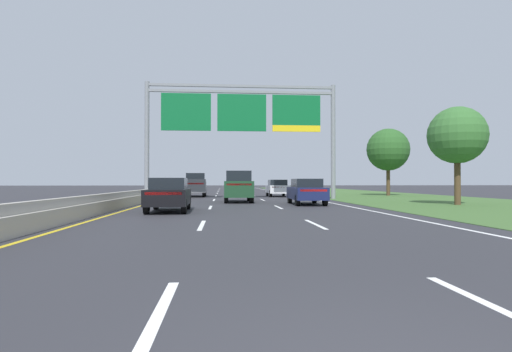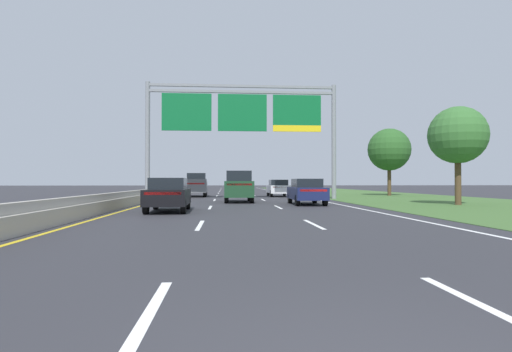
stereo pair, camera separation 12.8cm
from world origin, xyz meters
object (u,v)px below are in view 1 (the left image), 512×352
at_px(car_white_right_lane_sedan, 277,188).
at_px(car_darkgreen_centre_lane_suv, 238,186).
at_px(roadside_tree_mid, 388,150).
at_px(car_navy_right_lane_sedan, 306,191).
at_px(car_black_left_lane_sedan, 169,194).
at_px(overhead_sign_gantry, 242,117).
at_px(roadside_tree_near, 457,136).
at_px(pickup_truck_grey, 195,185).

bearing_deg(car_white_right_lane_sedan, car_darkgreen_centre_lane_suv, 158.58).
distance_m(car_darkgreen_centre_lane_suv, roadside_tree_mid, 19.26).
xyz_separation_m(car_navy_right_lane_sedan, roadside_tree_mid, (11.22, 14.60, 3.73)).
bearing_deg(car_black_left_lane_sedan, car_navy_right_lane_sedan, -56.88).
xyz_separation_m(overhead_sign_gantry, car_darkgreen_centre_lane_suv, (-0.43, -4.08, -5.38)).
height_order(overhead_sign_gantry, roadside_tree_near, overhead_sign_gantry).
relative_size(car_navy_right_lane_sedan, roadside_tree_mid, 0.67).
relative_size(overhead_sign_gantry, pickup_truck_grey, 2.76).
bearing_deg(overhead_sign_gantry, roadside_tree_mid, 25.78).
xyz_separation_m(car_white_right_lane_sedan, car_navy_right_lane_sedan, (-0.02, -13.53, 0.00)).
height_order(car_black_left_lane_sedan, roadside_tree_near, roadside_tree_near).
distance_m(car_black_left_lane_sedan, roadside_tree_near, 17.20).
xyz_separation_m(pickup_truck_grey, car_white_right_lane_sedan, (7.70, -0.53, -0.26)).
relative_size(car_darkgreen_centre_lane_suv, car_navy_right_lane_sedan, 1.07).
relative_size(car_white_right_lane_sedan, car_navy_right_lane_sedan, 1.00).
distance_m(overhead_sign_gantry, roadside_tree_mid, 16.58).
bearing_deg(car_navy_right_lane_sedan, overhead_sign_gantry, 26.80).
xyz_separation_m(car_black_left_lane_sedan, roadside_tree_mid, (18.82, 19.83, 3.73)).
bearing_deg(car_white_right_lane_sedan, car_navy_right_lane_sedan, -179.76).
relative_size(car_black_left_lane_sedan, roadside_tree_mid, 0.67).
relative_size(car_white_right_lane_sedan, car_black_left_lane_sedan, 0.99).
relative_size(pickup_truck_grey, roadside_tree_near, 0.93).
relative_size(overhead_sign_gantry, car_darkgreen_centre_lane_suv, 3.19).
bearing_deg(roadside_tree_mid, overhead_sign_gantry, -154.22).
bearing_deg(roadside_tree_near, roadside_tree_mid, 81.51).
distance_m(car_white_right_lane_sedan, roadside_tree_mid, 11.85).
distance_m(pickup_truck_grey, car_darkgreen_centre_lane_suv, 11.30).
height_order(pickup_truck_grey, roadside_tree_near, roadside_tree_near).
bearing_deg(car_darkgreen_centre_lane_suv, overhead_sign_gantry, -5.29).
height_order(car_white_right_lane_sedan, roadside_tree_near, roadside_tree_near).
height_order(overhead_sign_gantry, car_navy_right_lane_sedan, overhead_sign_gantry).
bearing_deg(car_navy_right_lane_sedan, roadside_tree_near, -97.98).
bearing_deg(roadside_tree_near, car_darkgreen_centre_lane_suv, 159.77).
height_order(car_darkgreen_centre_lane_suv, car_white_right_lane_sedan, car_darkgreen_centre_lane_suv).
height_order(car_navy_right_lane_sedan, roadside_tree_near, roadside_tree_near).
bearing_deg(car_black_left_lane_sedan, overhead_sign_gantry, -18.88).
xyz_separation_m(overhead_sign_gantry, car_white_right_lane_sedan, (3.63, 6.09, -5.66)).
xyz_separation_m(car_black_left_lane_sedan, roadside_tree_near, (16.43, 3.85, 3.33)).
bearing_deg(roadside_tree_mid, car_white_right_lane_sedan, -174.52).
xyz_separation_m(car_darkgreen_centre_lane_suv, car_black_left_lane_sedan, (-3.57, -8.59, -0.28)).
height_order(car_darkgreen_centre_lane_suv, car_black_left_lane_sedan, car_darkgreen_centre_lane_suv).
bearing_deg(roadside_tree_near, car_black_left_lane_sedan, -166.83).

